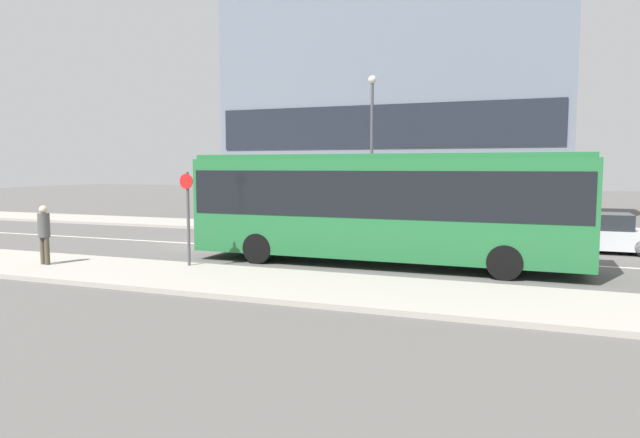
{
  "coord_description": "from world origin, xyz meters",
  "views": [
    {
      "loc": [
        11.41,
        -19.24,
        3.06
      ],
      "look_at": [
        4.79,
        -1.84,
        1.34
      ],
      "focal_mm": 32.0,
      "sensor_mm": 36.0,
      "label": 1
    }
  ],
  "objects": [
    {
      "name": "ground_plane",
      "position": [
        0.0,
        0.0,
        0.0
      ],
      "size": [
        120.0,
        120.0,
        0.0
      ],
      "primitive_type": "plane",
      "color": "#595654"
    },
    {
      "name": "sidewalk_near",
      "position": [
        0.0,
        -6.25,
        0.07
      ],
      "size": [
        44.0,
        3.5,
        0.13
      ],
      "color": "#A39E93",
      "rests_on": "ground_plane"
    },
    {
      "name": "sidewalk_far",
      "position": [
        0.0,
        6.25,
        0.07
      ],
      "size": [
        44.0,
        3.5,
        0.13
      ],
      "color": "#A39E93",
      "rests_on": "ground_plane"
    },
    {
      "name": "lane_centerline",
      "position": [
        0.0,
        0.0,
        0.0
      ],
      "size": [
        41.8,
        0.16,
        0.01
      ],
      "color": "silver",
      "rests_on": "ground_plane"
    },
    {
      "name": "apartment_block_left_tower",
      "position": [
        3.69,
        11.74,
        9.29
      ],
      "size": [
        18.63,
        4.57,
        18.6
      ],
      "color": "slate",
      "rests_on": "ground_plane"
    },
    {
      "name": "city_bus",
      "position": [
        6.94,
        -2.14,
        1.97
      ],
      "size": [
        12.04,
        2.51,
        3.43
      ],
      "rotation": [
        0.0,
        0.0,
        -0.07
      ],
      "color": "#236B38",
      "rests_on": "ground_plane"
    },
    {
      "name": "parked_car_0",
      "position": [
        13.46,
        3.34,
        0.65
      ],
      "size": [
        4.47,
        1.79,
        1.39
      ],
      "color": "silver",
      "rests_on": "ground_plane"
    },
    {
      "name": "pedestrian_near_stop",
      "position": [
        -2.31,
        -6.38,
        1.14
      ],
      "size": [
        0.35,
        0.34,
        1.77
      ],
      "rotation": [
        0.0,
        0.0,
        2.98
      ],
      "color": "#4C4233",
      "rests_on": "sidewalk_near"
    },
    {
      "name": "bus_stop_sign",
      "position": [
        1.82,
        -5.0,
        1.74
      ],
      "size": [
        0.44,
        0.12,
        2.77
      ],
      "color": "#4C4C51",
      "rests_on": "sidewalk_near"
    },
    {
      "name": "street_lamp",
      "position": [
        4.49,
        5.4,
        4.35
      ],
      "size": [
        0.36,
        0.36,
        6.91
      ],
      "color": "#4C4C51",
      "rests_on": "sidewalk_far"
    }
  ]
}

